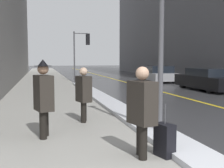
% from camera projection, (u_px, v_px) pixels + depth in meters
% --- Properties ---
extents(sidewalk_slab, '(4.00, 80.00, 0.01)m').
position_uv_depth(sidewalk_slab, '(46.00, 86.00, 18.14)').
color(sidewalk_slab, '#9E9B93').
rests_on(sidewalk_slab, ground).
extents(road_centre_stripe, '(0.16, 80.00, 0.00)m').
position_uv_depth(road_centre_stripe, '(134.00, 84.00, 19.62)').
color(road_centre_stripe, gold).
rests_on(road_centre_stripe, ground).
extents(snow_bank_curb, '(0.81, 17.85, 0.12)m').
position_uv_depth(snow_bank_curb, '(108.00, 102.00, 11.20)').
color(snow_bank_curb, silver).
rests_on(snow_bank_curb, ground).
extents(lamp_post, '(0.28, 0.28, 4.87)m').
position_uv_depth(lamp_post, '(161.00, 6.00, 6.19)').
color(lamp_post, '#515156').
rests_on(lamp_post, ground).
extents(traffic_light_near, '(1.31, 0.32, 3.97)m').
position_uv_depth(traffic_light_near, '(82.00, 45.00, 22.47)').
color(traffic_light_near, '#515156').
rests_on(traffic_light_near, ground).
extents(pedestrian_in_glasses, '(0.44, 0.59, 1.61)m').
position_uv_depth(pedestrian_in_glasses, '(142.00, 108.00, 4.89)').
color(pedestrian_in_glasses, black).
rests_on(pedestrian_in_glasses, ground).
extents(pedestrian_with_shoulder_bag, '(0.45, 0.77, 1.73)m').
position_uv_depth(pedestrian_with_shoulder_bag, '(43.00, 96.00, 6.13)').
color(pedestrian_with_shoulder_bag, black).
rests_on(pedestrian_with_shoulder_bag, ground).
extents(pedestrian_nearside, '(0.41, 0.55, 1.52)m').
position_uv_depth(pedestrian_nearside, '(84.00, 92.00, 7.72)').
color(pedestrian_nearside, black).
rests_on(pedestrian_nearside, ground).
extents(parked_car_black, '(1.74, 4.66, 1.24)m').
position_uv_depth(parked_car_black, '(207.00, 80.00, 15.99)').
color(parked_car_black, black).
rests_on(parked_car_black, ground).
extents(parked_car_silver, '(2.24, 4.66, 1.25)m').
position_uv_depth(parked_car_silver, '(158.00, 74.00, 22.21)').
color(parked_car_silver, '#B2B2B7').
rests_on(parked_car_silver, ground).
extents(rolling_suitcase, '(0.31, 0.41, 0.95)m').
position_uv_depth(rolling_suitcase, '(165.00, 140.00, 4.96)').
color(rolling_suitcase, black).
rests_on(rolling_suitcase, ground).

